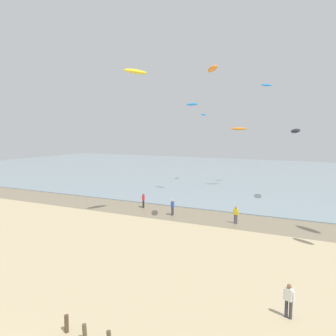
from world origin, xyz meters
TOP-DOWN VIEW (x-y plane):
  - wet_sand_strip at (0.00, 26.60)m, footprint 120.00×6.03m
  - sea at (0.00, 64.61)m, footprint 160.00×70.00m
  - person_nearest_camera at (-9.15, 27.42)m, footprint 0.30×0.56m
  - person_mid_beach at (2.41, 25.58)m, footprint 0.55×0.31m
  - person_by_waterline at (-4.52, 25.73)m, footprint 0.25×0.57m
  - person_right_flank at (9.32, 10.24)m, footprint 0.55×0.32m
  - kite_aloft_0 at (0.98, 22.33)m, footprint 1.97×2.63m
  - kite_aloft_1 at (6.15, 38.11)m, footprint 1.86×3.51m
  - kite_aloft_3 at (-2.86, 45.44)m, footprint 2.55×2.05m
  - kite_aloft_5 at (-7.39, 37.75)m, footprint 2.23×1.38m
  - kite_aloft_6 at (-6.45, 21.73)m, footprint 1.79×2.87m
  - kite_aloft_7 at (0.52, 48.24)m, footprint 1.79×1.99m
  - kite_aloft_8 at (-9.74, 48.20)m, footprint 1.10×2.26m

SIDE VIEW (x-z plane):
  - wet_sand_strip at x=0.00m, z-range 0.00..0.01m
  - sea at x=0.00m, z-range 0.00..0.10m
  - person_nearest_camera at x=-9.15m, z-range 0.06..1.77m
  - person_mid_beach at x=2.41m, z-range 0.06..1.77m
  - person_by_waterline at x=-4.52m, z-range 0.06..1.77m
  - person_right_flank at x=9.32m, z-range 0.06..1.77m
  - kite_aloft_1 at x=6.15m, z-range 8.60..9.33m
  - kite_aloft_3 at x=-2.86m, z-range 9.05..9.53m
  - kite_aloft_8 at x=-9.74m, z-range 11.45..11.95m
  - kite_aloft_5 at x=-7.39m, z-range 12.36..12.90m
  - kite_aloft_0 at x=0.98m, z-range 13.98..14.63m
  - kite_aloft_6 at x=-6.45m, z-range 14.25..14.87m
  - kite_aloft_7 at x=0.52m, z-range 15.80..16.15m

